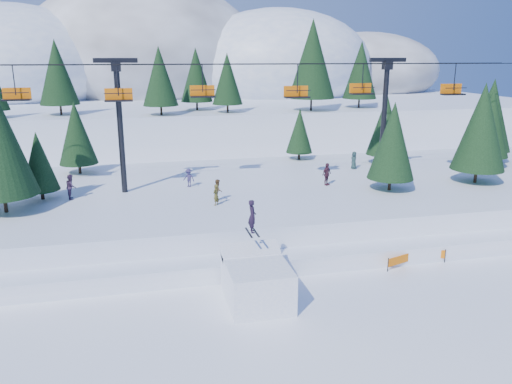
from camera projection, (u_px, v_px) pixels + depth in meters
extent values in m
plane|color=white|center=(304.00, 320.00, 25.24)|extent=(160.00, 160.00, 0.00)
cube|color=white|center=(236.00, 200.00, 41.82)|extent=(70.00, 22.00, 2.50)
cube|color=white|center=(265.00, 252.00, 32.61)|extent=(70.00, 6.00, 1.10)
cube|color=white|center=(183.00, 114.00, 88.35)|extent=(110.00, 60.00, 6.00)
ellipsoid|color=white|center=(12.00, 65.00, 83.79)|extent=(36.00, 32.40, 19.80)
ellipsoid|color=#605B59|center=(144.00, 54.00, 93.73)|extent=(44.00, 39.60, 26.40)
ellipsoid|color=white|center=(279.00, 64.00, 91.92)|extent=(34.00, 30.60, 19.72)
ellipsoid|color=#605B59|center=(365.00, 70.00, 102.25)|extent=(30.00, 27.00, 15.00)
cylinder|color=black|center=(161.00, 110.00, 60.20)|extent=(0.26, 0.26, 1.13)
cone|color=#1C3E1C|center=(160.00, 76.00, 59.13)|extent=(4.21, 4.21, 6.97)
cylinder|color=black|center=(228.00, 108.00, 63.03)|extent=(0.26, 0.26, 1.03)
cone|color=#1C3E1C|center=(227.00, 79.00, 62.06)|extent=(3.81, 3.81, 6.30)
cylinder|color=black|center=(311.00, 104.00, 65.08)|extent=(0.26, 0.26, 1.61)
cone|color=#1C3E1C|center=(312.00, 59.00, 63.57)|extent=(5.98, 5.98, 9.89)
cylinder|color=black|center=(61.00, 110.00, 60.32)|extent=(0.26, 0.26, 1.24)
cone|color=#1C3E1C|center=(57.00, 72.00, 59.15)|extent=(4.62, 4.62, 7.65)
cylinder|color=black|center=(359.00, 103.00, 68.98)|extent=(0.26, 0.26, 1.25)
cone|color=#1C3E1C|center=(361.00, 70.00, 67.81)|extent=(4.63, 4.63, 7.65)
cylinder|color=black|center=(197.00, 106.00, 65.77)|extent=(0.26, 0.26, 1.12)
cone|color=#1C3E1C|center=(196.00, 75.00, 64.71)|extent=(4.15, 4.15, 6.87)
cube|color=white|center=(257.00, 283.00, 26.79)|extent=(3.29, 4.06, 2.22)
cube|color=white|center=(250.00, 251.00, 28.12)|extent=(3.29, 1.42, 0.79)
imported|color=black|center=(252.00, 216.00, 27.45)|extent=(0.47, 0.70, 1.86)
cube|color=black|center=(249.00, 233.00, 27.65)|extent=(0.11, 1.65, 0.03)
cube|color=black|center=(256.00, 232.00, 27.74)|extent=(0.11, 1.65, 0.03)
cylinder|color=black|center=(120.00, 129.00, 38.22)|extent=(0.44, 0.44, 10.00)
cube|color=black|center=(116.00, 60.00, 36.87)|extent=(3.20, 0.35, 0.35)
cube|color=black|center=(116.00, 67.00, 36.99)|extent=(0.70, 0.70, 0.70)
cylinder|color=black|center=(384.00, 121.00, 43.00)|extent=(0.44, 0.44, 10.00)
cube|color=black|center=(388.00, 60.00, 41.65)|extent=(3.20, 0.35, 0.35)
cube|color=black|center=(387.00, 65.00, 41.77)|extent=(0.70, 0.70, 0.70)
cylinder|color=black|center=(264.00, 64.00, 38.21)|extent=(46.00, 0.06, 0.06)
cylinder|color=black|center=(256.00, 64.00, 40.47)|extent=(46.00, 0.06, 0.06)
cylinder|color=black|center=(14.00, 80.00, 36.76)|extent=(0.08, 0.08, 2.20)
cube|color=black|center=(16.00, 100.00, 37.14)|extent=(2.00, 0.75, 0.12)
cube|color=orange|center=(17.00, 93.00, 37.38)|extent=(2.00, 0.10, 0.85)
cylinder|color=black|center=(14.00, 93.00, 36.67)|extent=(2.00, 0.06, 0.06)
cylinder|color=black|center=(117.00, 80.00, 36.13)|extent=(0.08, 0.08, 2.20)
cube|color=black|center=(119.00, 101.00, 36.51)|extent=(2.00, 0.75, 0.12)
cube|color=orange|center=(119.00, 94.00, 36.75)|extent=(2.00, 0.10, 0.85)
cylinder|color=black|center=(118.00, 93.00, 36.04)|extent=(2.00, 0.06, 0.06)
cylinder|color=black|center=(202.00, 78.00, 39.79)|extent=(0.08, 0.08, 2.20)
cube|color=black|center=(203.00, 97.00, 40.18)|extent=(2.00, 0.75, 0.12)
cube|color=orange|center=(202.00, 91.00, 40.42)|extent=(2.00, 0.10, 0.85)
cylinder|color=black|center=(203.00, 90.00, 39.70)|extent=(2.00, 0.06, 0.06)
cylinder|color=black|center=(298.00, 79.00, 39.10)|extent=(0.08, 0.08, 2.20)
cube|color=black|center=(297.00, 97.00, 39.49)|extent=(2.00, 0.75, 0.12)
cube|color=orange|center=(296.00, 91.00, 39.72)|extent=(2.00, 0.10, 0.85)
cylinder|color=black|center=(299.00, 91.00, 39.01)|extent=(2.00, 0.06, 0.06)
cylinder|color=black|center=(363.00, 77.00, 42.80)|extent=(0.08, 0.08, 2.20)
cube|color=black|center=(362.00, 94.00, 43.18)|extent=(2.00, 0.75, 0.12)
cube|color=orange|center=(360.00, 88.00, 43.42)|extent=(2.00, 0.10, 0.85)
cylinder|color=black|center=(364.00, 88.00, 42.71)|extent=(2.00, 0.06, 0.06)
cylinder|color=black|center=(455.00, 77.00, 42.13)|extent=(0.08, 0.08, 2.20)
cube|color=black|center=(453.00, 94.00, 42.51)|extent=(2.00, 0.75, 0.12)
cube|color=orange|center=(451.00, 89.00, 42.75)|extent=(2.00, 0.10, 0.85)
cylinder|color=black|center=(456.00, 88.00, 42.04)|extent=(2.00, 0.06, 0.06)
cylinder|color=black|center=(5.00, 203.00, 34.23)|extent=(0.26, 0.26, 1.27)
cylinder|color=black|center=(476.00, 176.00, 42.27)|extent=(0.26, 0.26, 1.17)
cone|color=#1C3E1C|center=(481.00, 127.00, 41.16)|extent=(4.35, 4.35, 7.20)
cylinder|color=black|center=(485.00, 161.00, 48.41)|extent=(0.26, 0.26, 1.05)
cone|color=#1C3E1C|center=(490.00, 123.00, 47.42)|extent=(3.90, 3.90, 6.44)
cylinder|color=black|center=(486.00, 156.00, 50.78)|extent=(0.26, 0.26, 1.16)
cone|color=#1C3E1C|center=(491.00, 115.00, 49.69)|extent=(4.32, 4.32, 7.14)
cylinder|color=black|center=(383.00, 159.00, 49.77)|extent=(0.26, 0.26, 0.95)
cone|color=#1C3E1C|center=(386.00, 125.00, 48.87)|extent=(3.54, 3.54, 5.85)
cylinder|color=black|center=(80.00, 168.00, 45.65)|extent=(0.26, 0.26, 0.92)
cone|color=#1C3E1C|center=(76.00, 133.00, 44.78)|extent=(3.42, 3.42, 5.66)
cylinder|color=black|center=(299.00, 156.00, 51.91)|extent=(0.26, 0.26, 0.73)
cone|color=#1C3E1C|center=(300.00, 131.00, 51.22)|extent=(2.73, 2.73, 4.51)
cylinder|color=black|center=(42.00, 195.00, 37.44)|extent=(0.26, 0.26, 0.72)
cone|color=#1C3E1C|center=(39.00, 161.00, 36.76)|extent=(2.67, 2.67, 4.41)
cylinder|color=black|center=(389.00, 184.00, 39.95)|extent=(0.26, 0.26, 0.99)
cone|color=#1C3E1C|center=(393.00, 141.00, 39.02)|extent=(3.66, 3.66, 6.06)
imported|color=brown|center=(216.00, 195.00, 35.85)|extent=(0.64, 0.67, 1.54)
imported|color=#332B54|center=(189.00, 178.00, 40.87)|extent=(1.13, 1.01, 1.51)
imported|color=#492331|center=(327.00, 174.00, 41.36)|extent=(1.17, 1.00, 1.88)
imported|color=#3A2643|center=(71.00, 187.00, 37.41)|extent=(0.81, 0.99, 1.88)
imported|color=#203737|center=(354.00, 160.00, 47.42)|extent=(0.58, 0.85, 1.67)
imported|color=brown|center=(218.00, 190.00, 36.94)|extent=(0.53, 0.68, 1.63)
cylinder|color=black|center=(388.00, 265.00, 30.80)|extent=(0.06, 0.06, 0.90)
cylinder|color=black|center=(419.00, 256.00, 32.23)|extent=(0.06, 0.06, 0.90)
cube|color=orange|center=(404.00, 259.00, 31.49)|extent=(2.66, 0.94, 0.55)
cylinder|color=black|center=(400.00, 253.00, 32.58)|extent=(0.06, 0.06, 0.90)
cylinder|color=black|center=(445.00, 256.00, 32.18)|extent=(0.06, 0.06, 0.90)
cube|color=orange|center=(423.00, 253.00, 32.35)|extent=(2.62, 1.07, 0.55)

